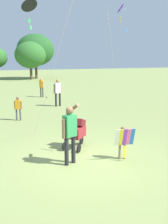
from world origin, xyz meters
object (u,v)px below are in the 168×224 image
at_px(kite_green_novelty, 120,11).
at_px(person_red_shirt, 42,86).
at_px(person_adult_flyer, 70,130).
at_px(kite_adult_black, 30,7).
at_px(child_with_butterfly_kite, 123,140).
at_px(person_couple_left, 18,107).
at_px(person_sitting_far, 58,90).
at_px(stroller, 77,130).

height_order(kite_green_novelty, person_red_shirt, kite_green_novelty).
bearing_deg(person_adult_flyer, kite_adult_black, 96.21).
bearing_deg(kite_green_novelty, child_with_butterfly_kite, -118.60).
height_order(person_red_shirt, person_couple_left, person_red_shirt).
height_order(child_with_butterfly_kite, person_sitting_far, person_sitting_far).
bearing_deg(stroller, person_adult_flyer, -118.56).
relative_size(kite_adult_black, kite_green_novelty, 0.76).
bearing_deg(person_adult_flyer, person_couple_left, 95.30).
xyz_separation_m(person_adult_flyer, kite_adult_black, (-0.36, 3.26, 3.79)).
xyz_separation_m(kite_adult_black, person_red_shirt, (2.66, 10.04, -3.91)).
relative_size(kite_adult_black, person_couple_left, 4.36).
distance_m(stroller, person_sitting_far, 7.98).
distance_m(child_with_butterfly_kite, person_sitting_far, 9.34).
height_order(person_adult_flyer, person_sitting_far, person_adult_flyer).
distance_m(child_with_butterfly_kite, kite_adult_black, 5.81).
bearing_deg(person_adult_flyer, kite_green_novelty, 53.98).
xyz_separation_m(child_with_butterfly_kite, person_sitting_far, (0.75, 9.30, 0.38)).
bearing_deg(kite_green_novelty, person_adult_flyer, -126.02).
bearing_deg(person_couple_left, child_with_butterfly_kite, -71.25).
relative_size(person_red_shirt, person_couple_left, 1.30).
bearing_deg(person_couple_left, person_sitting_far, 45.96).
height_order(child_with_butterfly_kite, kite_green_novelty, kite_green_novelty).
relative_size(kite_green_novelty, person_red_shirt, 4.38).
height_order(kite_adult_black, person_red_shirt, kite_adult_black).
distance_m(person_adult_flyer, kite_green_novelty, 12.78).
bearing_deg(person_adult_flyer, stroller, 61.44).
xyz_separation_m(stroller, kite_green_novelty, (6.24, 8.28, 5.42)).
height_order(kite_adult_black, kite_green_novelty, kite_green_novelty).
height_order(stroller, person_sitting_far, person_sitting_far).
distance_m(kite_adult_black, person_red_shirt, 11.10).
bearing_deg(person_sitting_far, kite_adult_black, -114.98).
relative_size(person_red_shirt, person_sitting_far, 0.90).
bearing_deg(stroller, person_sitting_far, 77.98).
xyz_separation_m(child_with_butterfly_kite, person_red_shirt, (0.72, 13.58, 0.27)).
distance_m(kite_adult_black, kite_green_novelty, 9.66).
relative_size(child_with_butterfly_kite, kite_adult_black, 0.20).
relative_size(kite_green_novelty, person_sitting_far, 3.92).
bearing_deg(child_with_butterfly_kite, person_sitting_far, 85.39).
distance_m(stroller, kite_green_novelty, 11.70).
height_order(child_with_butterfly_kite, person_couple_left, person_couple_left).
distance_m(person_red_shirt, person_couple_left, 7.81).
height_order(person_adult_flyer, kite_green_novelty, kite_green_novelty).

